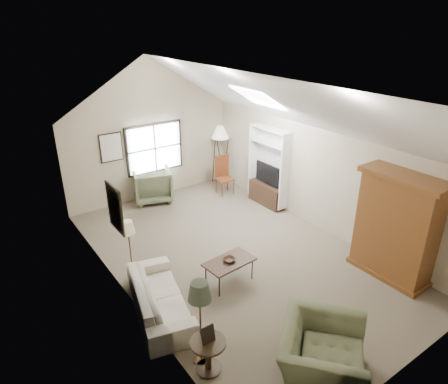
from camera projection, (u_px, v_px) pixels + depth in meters
room_shell at (236, 113)px, 7.63m from camera, size 5.01×8.01×4.00m
window at (155, 148)px, 11.35m from camera, size 1.72×0.08×1.42m
skylight at (258, 97)px, 8.99m from camera, size 0.80×1.20×0.52m
wall_art at (113, 175)px, 8.69m from camera, size 1.97×3.71×0.88m
armoire at (396, 227)px, 7.85m from camera, size 0.60×1.50×2.20m
tv_alcove at (268, 166)px, 10.90m from camera, size 0.32×1.30×2.10m
media_console at (266, 194)px, 11.23m from camera, size 0.34×1.18×0.60m
tv_panel at (267, 174)px, 10.98m from camera, size 0.05×0.90×0.55m
sofa at (159, 297)px, 7.13m from camera, size 1.33×2.29×0.63m
armchair_near at (322, 356)px, 5.74m from camera, size 1.78×1.75×0.87m
armchair_far at (152, 185)px, 11.41m from camera, size 1.31×1.33×0.96m
coffee_table at (229, 272)px, 7.92m from camera, size 1.04×0.64×0.51m
bowl at (229, 260)px, 7.80m from camera, size 0.26×0.26×0.06m
side_table at (208, 355)px, 5.95m from camera, size 0.65×0.65×0.54m
side_chair at (225, 176)px, 11.77m from camera, size 0.51×0.51×1.16m
tripod_lamp at (220, 154)px, 12.48m from camera, size 0.56×0.56×1.86m
dark_lamp at (200, 323)px, 5.91m from camera, size 0.43×0.43×1.50m
tan_lamp at (130, 250)px, 7.88m from camera, size 0.33×0.33×1.35m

